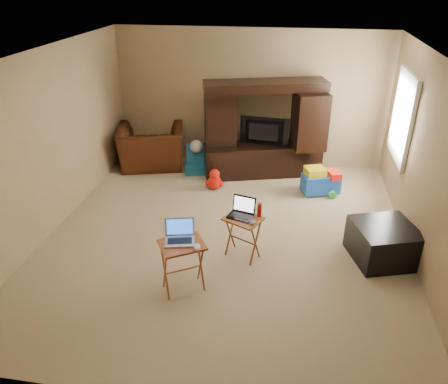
% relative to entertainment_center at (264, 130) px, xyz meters
% --- Properties ---
extents(floor, '(5.50, 5.50, 0.00)m').
position_rel_entertainment_center_xyz_m(floor, '(-0.32, -2.18, -0.86)').
color(floor, '#CDB48E').
rests_on(floor, ground).
extents(ceiling, '(5.50, 5.50, 0.00)m').
position_rel_entertainment_center_xyz_m(ceiling, '(-0.32, -2.18, 1.64)').
color(ceiling, silver).
rests_on(ceiling, ground).
extents(wall_back, '(5.00, 0.00, 5.00)m').
position_rel_entertainment_center_xyz_m(wall_back, '(-0.32, 0.57, 0.39)').
color(wall_back, tan).
rests_on(wall_back, ground).
extents(wall_front, '(5.00, 0.00, 5.00)m').
position_rel_entertainment_center_xyz_m(wall_front, '(-0.32, -4.93, 0.39)').
color(wall_front, tan).
rests_on(wall_front, ground).
extents(wall_left, '(0.00, 5.50, 5.50)m').
position_rel_entertainment_center_xyz_m(wall_left, '(-2.82, -2.18, 0.39)').
color(wall_left, tan).
rests_on(wall_left, ground).
extents(wall_right, '(0.00, 5.50, 5.50)m').
position_rel_entertainment_center_xyz_m(wall_right, '(2.18, -2.18, 0.39)').
color(wall_right, tan).
rests_on(wall_right, ground).
extents(window_pane, '(0.00, 1.20, 1.20)m').
position_rel_entertainment_center_xyz_m(window_pane, '(2.16, -0.63, 0.54)').
color(window_pane, white).
rests_on(window_pane, ground).
extents(window_frame, '(0.06, 1.14, 1.34)m').
position_rel_entertainment_center_xyz_m(window_frame, '(2.14, -0.63, 0.54)').
color(window_frame, white).
rests_on(window_frame, ground).
extents(entertainment_center, '(2.16, 1.09, 1.72)m').
position_rel_entertainment_center_xyz_m(entertainment_center, '(0.00, 0.00, 0.00)').
color(entertainment_center, black).
rests_on(entertainment_center, floor).
extents(television, '(0.88, 0.19, 0.50)m').
position_rel_entertainment_center_xyz_m(television, '(0.00, -0.04, -0.04)').
color(television, black).
rests_on(television, entertainment_center).
extents(recliner, '(1.42, 1.31, 0.78)m').
position_rel_entertainment_center_xyz_m(recliner, '(-2.11, 0.02, -0.47)').
color(recliner, '#49210F').
rests_on(recliner, floor).
extents(child_rocker, '(0.49, 0.53, 0.52)m').
position_rel_entertainment_center_xyz_m(child_rocker, '(-1.23, -0.13, -0.60)').
color(child_rocker, '#175F7F').
rests_on(child_rocker, floor).
extents(plush_toy, '(0.33, 0.28, 0.37)m').
position_rel_entertainment_center_xyz_m(plush_toy, '(-0.75, -0.75, -0.67)').
color(plush_toy, red).
rests_on(plush_toy, floor).
extents(push_toy, '(0.73, 0.62, 0.47)m').
position_rel_entertainment_center_xyz_m(push_toy, '(1.04, -0.62, -0.63)').
color(push_toy, blue).
rests_on(push_toy, floor).
extents(ottoman, '(0.94, 0.94, 0.48)m').
position_rel_entertainment_center_xyz_m(ottoman, '(1.77, -2.39, -0.62)').
color(ottoman, black).
rests_on(ottoman, floor).
extents(tray_table_left, '(0.63, 0.59, 0.64)m').
position_rel_entertainment_center_xyz_m(tray_table_left, '(-0.64, -3.41, -0.54)').
color(tray_table_left, '#9C5325').
rests_on(tray_table_left, floor).
extents(tray_table_right, '(0.56, 0.52, 0.58)m').
position_rel_entertainment_center_xyz_m(tray_table_right, '(-0.03, -2.64, -0.57)').
color(tray_table_right, brown).
rests_on(tray_table_right, floor).
extents(laptop_left, '(0.39, 0.34, 0.24)m').
position_rel_entertainment_center_xyz_m(laptop_left, '(-0.67, -3.38, -0.10)').
color(laptop_left, '#A7A7AC').
rests_on(laptop_left, tray_table_left).
extents(laptop_right, '(0.36, 0.33, 0.24)m').
position_rel_entertainment_center_xyz_m(laptop_right, '(-0.07, -2.62, -0.15)').
color(laptop_right, black).
rests_on(laptop_right, tray_table_right).
extents(mouse_left, '(0.11, 0.14, 0.05)m').
position_rel_entertainment_center_xyz_m(mouse_left, '(-0.45, -3.48, -0.19)').
color(mouse_left, white).
rests_on(mouse_left, tray_table_left).
extents(mouse_right, '(0.10, 0.13, 0.05)m').
position_rel_entertainment_center_xyz_m(mouse_right, '(0.10, -2.76, -0.25)').
color(mouse_right, '#47484D').
rests_on(mouse_right, tray_table_right).
extents(water_bottle, '(0.06, 0.06, 0.18)m').
position_rel_entertainment_center_xyz_m(water_bottle, '(0.16, -2.56, -0.18)').
color(water_bottle, '#B71C0B').
rests_on(water_bottle, tray_table_right).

